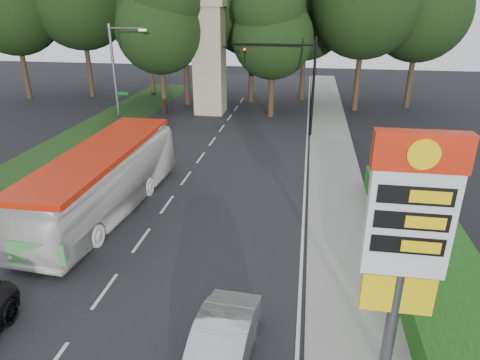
% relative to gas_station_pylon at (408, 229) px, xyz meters
% --- Properties ---
extents(road_surface, '(14.00, 80.00, 0.02)m').
position_rel_gas_station_pylon_xyz_m(road_surface, '(-9.20, 10.01, -4.44)').
color(road_surface, black).
rests_on(road_surface, ground).
extents(sidewalk_right, '(3.00, 80.00, 0.12)m').
position_rel_gas_station_pylon_xyz_m(sidewalk_right, '(-0.70, 10.01, -4.39)').
color(sidewalk_right, gray).
rests_on(sidewalk_right, ground).
extents(grass_verge_left, '(5.00, 50.00, 0.02)m').
position_rel_gas_station_pylon_xyz_m(grass_verge_left, '(-18.70, 16.01, -4.44)').
color(grass_verge_left, '#193814').
rests_on(grass_verge_left, ground).
extents(hedge, '(3.00, 14.00, 1.20)m').
position_rel_gas_station_pylon_xyz_m(hedge, '(2.30, 6.01, -3.85)').
color(hedge, '#174913').
rests_on(hedge, ground).
extents(gas_station_pylon, '(2.10, 0.45, 6.85)m').
position_rel_gas_station_pylon_xyz_m(gas_station_pylon, '(0.00, 0.00, 0.00)').
color(gas_station_pylon, '#59595E').
rests_on(gas_station_pylon, ground).
extents(traffic_signal_mast, '(6.10, 0.35, 7.20)m').
position_rel_gas_station_pylon_xyz_m(traffic_signal_mast, '(-3.52, 22.00, 0.22)').
color(traffic_signal_mast, black).
rests_on(traffic_signal_mast, ground).
extents(streetlight_signs, '(2.75, 0.98, 8.00)m').
position_rel_gas_station_pylon_xyz_m(streetlight_signs, '(-16.19, 20.01, -0.01)').
color(streetlight_signs, '#59595E').
rests_on(streetlight_signs, ground).
extents(monument, '(3.00, 3.00, 10.05)m').
position_rel_gas_station_pylon_xyz_m(monument, '(-11.20, 28.01, 0.66)').
color(monument, tan).
rests_on(monument, ground).
extents(tree_monument_left, '(7.28, 7.28, 14.30)m').
position_rel_gas_station_pylon_xyz_m(tree_monument_left, '(-15.20, 27.01, 4.23)').
color(tree_monument_left, '#2D2116').
rests_on(tree_monument_left, ground).
extents(tree_monument_right, '(6.72, 6.72, 13.20)m').
position_rel_gas_station_pylon_xyz_m(tree_monument_right, '(-5.70, 27.51, 3.56)').
color(tree_monument_right, '#2D2116').
rests_on(tree_monument_right, ground).
extents(transit_bus, '(3.39, 11.53, 3.17)m').
position_rel_gas_station_pylon_xyz_m(transit_bus, '(-11.82, 7.87, -2.86)').
color(transit_bus, white).
rests_on(transit_bus, ground).
extents(sedan_silver, '(1.80, 4.49, 1.45)m').
position_rel_gas_station_pylon_xyz_m(sedan_silver, '(-4.49, -0.75, -3.72)').
color(sedan_silver, '#B5B8BD').
rests_on(sedan_silver, ground).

